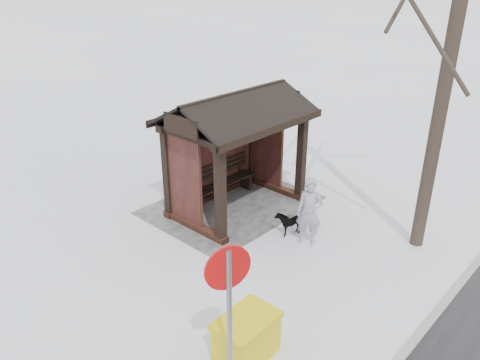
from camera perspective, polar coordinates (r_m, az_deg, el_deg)
name	(u,v)px	position (r m, az deg, el deg)	size (l,w,h in m)	color
ground	(237,207)	(12.31, -0.33, -3.37)	(120.00, 120.00, 0.00)	white
kerb	(448,299)	(9.98, 24.06, -13.08)	(120.00, 0.15, 0.06)	gray
trampled_patch	(232,205)	(12.42, -1.01, -3.04)	(4.20, 3.20, 0.02)	gray
bus_shelter	(232,127)	(11.56, -0.94, 6.42)	(3.60, 2.40, 3.09)	#371B14
pedestrian	(309,212)	(10.51, 8.45, -3.88)	(0.58, 0.38, 1.60)	#988FA8
dog	(290,222)	(11.10, 6.14, -5.09)	(0.32, 0.70, 0.60)	black
grit_bin	(246,337)	(7.82, 0.80, -18.64)	(1.04, 0.73, 0.78)	#C7B60B
road_sign	(228,294)	(6.32, -1.44, -13.74)	(0.62, 0.26, 2.57)	slate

